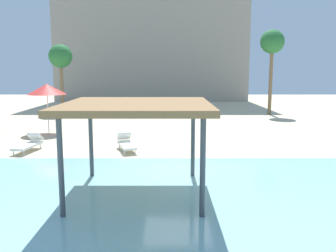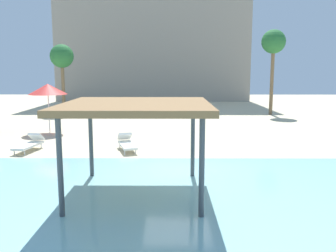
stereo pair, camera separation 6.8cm
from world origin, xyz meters
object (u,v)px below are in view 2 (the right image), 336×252
shade_pavilion (137,109)px  palm_tree_1 (62,58)px  lounge_chair_3 (30,143)px  beach_umbrella_red_3 (48,89)px  palm_tree_0 (273,44)px  lounge_chair_2 (127,143)px

shade_pavilion → palm_tree_1: 21.18m
lounge_chair_3 → palm_tree_1: size_ratio=0.35×
beach_umbrella_red_3 → palm_tree_0: size_ratio=0.42×
beach_umbrella_red_3 → lounge_chair_3: beach_umbrella_red_3 is taller
lounge_chair_2 → palm_tree_1: (-6.86, 13.73, 4.28)m
lounge_chair_3 → palm_tree_0: (14.57, 13.33, 5.32)m
shade_pavilion → palm_tree_0: palm_tree_0 is taller
shade_pavilion → palm_tree_0: size_ratio=0.61×
shade_pavilion → lounge_chair_2: (-1.02, 5.83, -2.21)m
lounge_chair_2 → lounge_chair_3: size_ratio=1.01×
lounge_chair_2 → palm_tree_0: bearing=126.0°
shade_pavilion → lounge_chair_2: bearing=99.9°
shade_pavilion → beach_umbrella_red_3: bearing=120.1°
shade_pavilion → lounge_chair_3: bearing=133.3°
beach_umbrella_red_3 → palm_tree_1: 9.49m
beach_umbrella_red_3 → palm_tree_0: 17.77m
shade_pavilion → lounge_chair_2: 6.31m
lounge_chair_3 → palm_tree_0: size_ratio=0.29×
beach_umbrella_red_3 → palm_tree_1: palm_tree_1 is taller
shade_pavilion → beach_umbrella_red_3: 12.10m
lounge_chair_2 → palm_tree_1: size_ratio=0.35×
palm_tree_0 → palm_tree_1: size_ratio=1.20×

